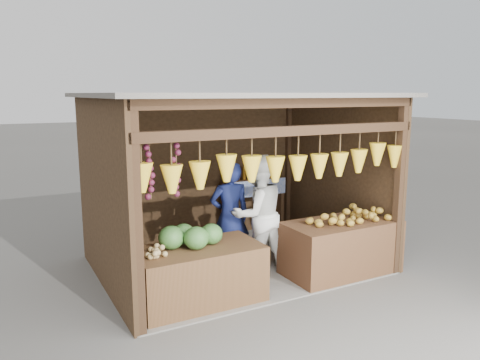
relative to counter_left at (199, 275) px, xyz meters
name	(u,v)px	position (x,y,z in m)	size (l,w,h in m)	color
ground	(235,264)	(1.04, 0.98, -0.37)	(80.00, 80.00, 0.00)	#514F49
stall_structure	(234,160)	(1.01, 0.94, 1.30)	(4.30, 3.30, 2.66)	slate
back_shelf	(253,189)	(2.09, 2.27, 0.50)	(1.25, 0.32, 1.32)	#382314
counter_left	(199,275)	(0.00, 0.00, 0.00)	(1.61, 0.85, 0.74)	#452C17
counter_right	(341,247)	(2.26, -0.08, 0.03)	(1.72, 0.85, 0.80)	#462817
stool	(122,275)	(-0.72, 1.06, -0.23)	(0.29, 0.29, 0.27)	black
man_standing	(230,217)	(0.87, 0.82, 0.47)	(0.61, 0.40, 1.67)	navy
woman_standing	(258,214)	(1.20, 0.57, 0.52)	(0.86, 0.67, 1.78)	white
vendor_seated	(120,229)	(-0.72, 1.06, 0.44)	(0.52, 0.34, 1.07)	brown
melon_pile	(187,235)	(-0.11, 0.08, 0.53)	(1.00, 0.50, 0.32)	#164D14
tanfruit_pile	(156,251)	(-0.57, -0.05, 0.43)	(0.34, 0.40, 0.13)	tan
mango_pile	(345,214)	(2.30, -0.09, 0.54)	(1.40, 0.64, 0.22)	#BE5819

